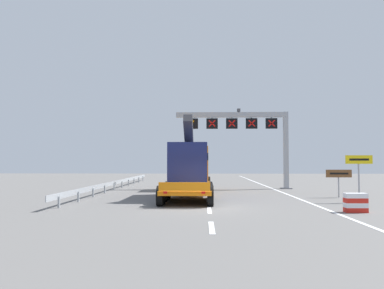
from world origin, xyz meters
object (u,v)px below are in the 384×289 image
at_px(heavy_haul_truck_orange, 191,167).
at_px(tourist_info_sign_brown, 339,176).
at_px(overhead_lane_gantry, 246,127).
at_px(exit_sign_yellow, 359,166).
at_px(crash_barrier_striped, 355,203).

bearing_deg(heavy_haul_truck_orange, tourist_info_sign_brown, -11.76).
xyz_separation_m(overhead_lane_gantry, heavy_haul_truck_orange, (-4.73, -5.99, -3.47)).
distance_m(exit_sign_yellow, crash_barrier_striped, 5.09).
bearing_deg(heavy_haul_truck_orange, crash_barrier_striped, -49.83).
relative_size(exit_sign_yellow, tourist_info_sign_brown, 1.49).
bearing_deg(heavy_haul_truck_orange, exit_sign_yellow, -27.18).
xyz_separation_m(overhead_lane_gantry, exit_sign_yellow, (5.32, -11.15, -3.36)).
distance_m(overhead_lane_gantry, exit_sign_yellow, 12.81).
distance_m(overhead_lane_gantry, heavy_haul_truck_orange, 8.39).
distance_m(overhead_lane_gantry, tourist_info_sign_brown, 10.44).
bearing_deg(overhead_lane_gantry, tourist_info_sign_brown, -57.00).
xyz_separation_m(heavy_haul_truck_orange, exit_sign_yellow, (10.05, -5.16, 0.11)).
distance_m(exit_sign_yellow, tourist_info_sign_brown, 3.16).
bearing_deg(overhead_lane_gantry, heavy_haul_truck_orange, -128.27).
height_order(tourist_info_sign_brown, crash_barrier_striped, tourist_info_sign_brown).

